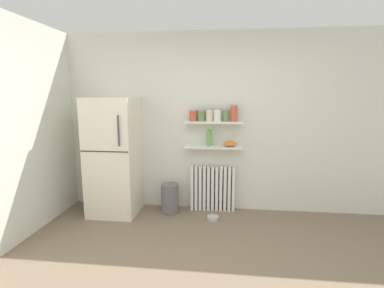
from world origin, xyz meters
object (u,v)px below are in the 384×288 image
object	(u,v)px
refrigerator	(114,156)
trash_bin	(170,198)
storage_jar_5	(234,113)
pet_food_bowl	(213,218)
storage_jar_2	(209,115)
radiator	(213,188)
storage_jar_4	(226,115)
shelf_bowl	(230,144)
storage_jar_1	(201,115)
storage_jar_3	(218,115)
vase	(209,138)
storage_jar_0	(193,115)

from	to	relation	value
refrigerator	trash_bin	xyz separation A→B (m)	(0.79, 0.07, -0.62)
storage_jar_5	pet_food_bowl	world-z (taller)	storage_jar_5
refrigerator	storage_jar_5	world-z (taller)	refrigerator
storage_jar_2	pet_food_bowl	size ratio (longest dim) A/B	1.15
radiator	storage_jar_4	xyz separation A→B (m)	(0.17, -0.03, 1.09)
shelf_bowl	radiator	bearing A→B (deg)	172.96
storage_jar_1	storage_jar_3	size ratio (longest dim) A/B	0.89
refrigerator	storage_jar_5	xyz separation A→B (m)	(1.69, 0.22, 0.62)
refrigerator	storage_jar_3	world-z (taller)	refrigerator
trash_bin	storage_jar_1	bearing A→B (deg)	18.44
refrigerator	storage_jar_1	distance (m)	1.38
storage_jar_4	storage_jar_5	distance (m)	0.12
storage_jar_3	trash_bin	xyz separation A→B (m)	(-0.67, -0.15, -1.21)
storage_jar_4	vase	bearing A→B (deg)	180.00
shelf_bowl	storage_jar_5	bearing A→B (deg)	0.00
storage_jar_0	shelf_bowl	bearing A→B (deg)	0.00
refrigerator	pet_food_bowl	distance (m)	1.65
storage_jar_3	shelf_bowl	bearing A→B (deg)	0.00
refrigerator	shelf_bowl	world-z (taller)	refrigerator
pet_food_bowl	radiator	bearing A→B (deg)	94.09
storage_jar_0	vase	size ratio (longest dim) A/B	0.66
radiator	shelf_bowl	xyz separation A→B (m)	(0.24, -0.03, 0.68)
storage_jar_2	vase	distance (m)	0.33
radiator	storage_jar_4	world-z (taller)	storage_jar_4
storage_jar_0	storage_jar_3	distance (m)	0.35
storage_jar_1	vase	distance (m)	0.34
vase	storage_jar_0	bearing A→B (deg)	180.00
storage_jar_4	trash_bin	distance (m)	1.45
refrigerator	storage_jar_2	bearing A→B (deg)	9.26
storage_jar_5	vase	xyz separation A→B (m)	(-0.35, 0.00, -0.35)
vase	storage_jar_2	bearing A→B (deg)	-0.00
storage_jar_2	storage_jar_5	xyz separation A→B (m)	(0.35, 0.00, 0.03)
storage_jar_1	storage_jar_4	size ratio (longest dim) A/B	0.91
storage_jar_0	storage_jar_5	distance (m)	0.58
refrigerator	storage_jar_2	world-z (taller)	refrigerator
pet_food_bowl	vase	bearing A→B (deg)	104.26
radiator	trash_bin	world-z (taller)	radiator
radiator	storage_jar_5	world-z (taller)	storage_jar_5
refrigerator	pet_food_bowl	bearing A→B (deg)	-4.58
storage_jar_4	storage_jar_3	bearing A→B (deg)	180.00
radiator	storage_jar_3	size ratio (longest dim) A/B	3.56
storage_jar_2	storage_jar_3	distance (m)	0.12
storage_jar_0	storage_jar_5	size ratio (longest dim) A/B	0.68
storage_jar_4	storage_jar_0	bearing A→B (deg)	180.00
radiator	storage_jar_1	world-z (taller)	storage_jar_1
refrigerator	storage_jar_1	bearing A→B (deg)	10.11
storage_jar_5	pet_food_bowl	xyz separation A→B (m)	(-0.26, -0.33, -1.43)
shelf_bowl	trash_bin	bearing A→B (deg)	-170.26
storage_jar_3	vase	size ratio (longest dim) A/B	0.76
refrigerator	shelf_bowl	xyz separation A→B (m)	(1.65, 0.22, 0.18)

